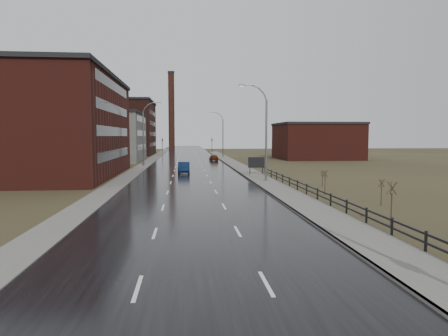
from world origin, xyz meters
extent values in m
cube|color=black|center=(0.00, 60.00, 0.03)|extent=(14.00, 300.00, 0.06)
cube|color=#595651|center=(8.60, 35.00, 0.09)|extent=(3.20, 180.00, 0.18)
cube|color=slate|center=(7.08, 35.00, 0.09)|extent=(0.16, 180.00, 0.18)
cube|color=#595651|center=(-8.20, 60.00, 0.06)|extent=(2.40, 260.00, 0.12)
cube|color=#471914|center=(-21.00, 45.00, 6.50)|extent=(22.00, 28.00, 13.00)
cube|color=black|center=(-21.00, 45.00, 13.25)|extent=(22.44, 28.56, 0.50)
cube|color=black|center=(-10.02, 45.00, 3.00)|extent=(0.06, 22.40, 1.20)
cube|color=black|center=(-10.02, 45.00, 6.00)|extent=(0.06, 22.40, 1.20)
cube|color=black|center=(-10.02, 45.00, 9.00)|extent=(0.06, 22.40, 1.20)
cube|color=black|center=(-10.02, 45.00, 12.00)|extent=(0.06, 22.40, 1.20)
cube|color=slate|center=(-18.00, 78.00, 5.00)|extent=(16.00, 20.00, 10.00)
cube|color=black|center=(-18.00, 78.00, 10.25)|extent=(16.32, 20.40, 0.50)
cube|color=black|center=(-10.02, 78.00, 3.00)|extent=(0.06, 16.00, 1.20)
cube|color=black|center=(-10.02, 78.00, 6.00)|extent=(0.06, 16.00, 1.20)
cube|color=black|center=(-10.02, 78.00, 9.00)|extent=(0.06, 16.00, 1.20)
cube|color=#331611|center=(-23.00, 108.00, 7.50)|extent=(26.00, 24.00, 15.00)
cube|color=black|center=(-23.00, 108.00, 15.25)|extent=(26.52, 24.48, 0.50)
cube|color=black|center=(-10.02, 108.00, 3.00)|extent=(0.06, 19.20, 1.20)
cube|color=black|center=(-10.02, 108.00, 6.00)|extent=(0.06, 19.20, 1.20)
cube|color=black|center=(-10.02, 108.00, 9.00)|extent=(0.06, 19.20, 1.20)
cube|color=black|center=(-10.02, 108.00, 12.00)|extent=(0.06, 19.20, 1.20)
cube|color=#471914|center=(30.30, 82.00, 4.00)|extent=(18.00, 16.00, 8.00)
cube|color=black|center=(30.30, 82.00, 8.25)|extent=(18.36, 16.32, 0.50)
cylinder|color=#331611|center=(-6.00, 150.00, 15.00)|extent=(2.40, 2.40, 30.00)
cylinder|color=black|center=(-6.00, 150.00, 30.30)|extent=(2.70, 2.70, 0.80)
cylinder|color=slate|center=(8.80, 36.00, 4.75)|extent=(0.24, 0.24, 9.50)
cylinder|color=slate|center=(8.63, 36.00, 9.90)|extent=(0.51, 0.14, 0.98)
cylinder|color=slate|center=(8.16, 36.00, 10.62)|extent=(0.81, 0.14, 0.81)
cylinder|color=slate|center=(7.44, 36.00, 11.09)|extent=(0.98, 0.14, 0.51)
cylinder|color=slate|center=(6.60, 36.00, 11.26)|extent=(1.01, 0.14, 0.14)
cube|color=slate|center=(5.91, 36.00, 11.21)|extent=(0.70, 0.28, 0.18)
cube|color=silver|center=(5.91, 36.00, 11.11)|extent=(0.50, 0.20, 0.04)
cylinder|color=slate|center=(-8.00, 62.00, 4.75)|extent=(0.24, 0.24, 9.50)
cylinder|color=slate|center=(-7.83, 62.00, 9.90)|extent=(0.51, 0.14, 0.98)
cylinder|color=slate|center=(-7.36, 62.00, 10.62)|extent=(0.81, 0.14, 0.81)
cylinder|color=slate|center=(-6.64, 62.00, 11.09)|extent=(0.98, 0.14, 0.51)
cylinder|color=slate|center=(-5.80, 62.00, 11.26)|extent=(1.01, 0.14, 0.14)
cube|color=slate|center=(-5.11, 62.00, 11.21)|extent=(0.70, 0.28, 0.18)
cube|color=silver|center=(-5.11, 62.00, 11.11)|extent=(0.50, 0.20, 0.04)
cylinder|color=slate|center=(8.80, 90.00, 4.75)|extent=(0.24, 0.24, 9.50)
cylinder|color=slate|center=(8.63, 90.00, 9.90)|extent=(0.51, 0.14, 0.98)
cylinder|color=slate|center=(8.16, 90.00, 10.62)|extent=(0.81, 0.14, 0.81)
cylinder|color=slate|center=(7.44, 90.00, 11.09)|extent=(0.98, 0.14, 0.51)
cylinder|color=slate|center=(6.60, 90.00, 11.26)|extent=(1.01, 0.14, 0.14)
cube|color=slate|center=(5.91, 90.00, 11.21)|extent=(0.70, 0.28, 0.18)
cube|color=silver|center=(5.91, 90.00, 11.11)|extent=(0.50, 0.20, 0.04)
cube|color=black|center=(10.30, 7.00, 0.55)|extent=(0.10, 0.10, 1.10)
cube|color=black|center=(10.30, 10.00, 0.55)|extent=(0.10, 0.10, 1.10)
cube|color=black|center=(10.30, 13.00, 0.55)|extent=(0.10, 0.10, 1.10)
cube|color=black|center=(10.30, 16.00, 0.55)|extent=(0.10, 0.10, 1.10)
cube|color=black|center=(10.30, 19.00, 0.55)|extent=(0.10, 0.10, 1.10)
cube|color=black|center=(10.30, 22.00, 0.55)|extent=(0.10, 0.10, 1.10)
cube|color=black|center=(10.30, 25.00, 0.55)|extent=(0.10, 0.10, 1.10)
cube|color=black|center=(10.30, 28.00, 0.55)|extent=(0.10, 0.10, 1.10)
cube|color=black|center=(10.30, 31.00, 0.55)|extent=(0.10, 0.10, 1.10)
cube|color=black|center=(10.30, 34.00, 0.55)|extent=(0.10, 0.10, 1.10)
cube|color=black|center=(10.30, 37.00, 0.55)|extent=(0.10, 0.10, 1.10)
cube|color=black|center=(10.30, 40.00, 0.55)|extent=(0.10, 0.10, 1.10)
cube|color=black|center=(10.30, 43.00, 0.55)|extent=(0.10, 0.10, 1.10)
cube|color=black|center=(10.30, 18.50, 0.95)|extent=(0.08, 53.00, 0.10)
cube|color=black|center=(10.30, 18.50, 0.55)|extent=(0.08, 53.00, 0.10)
cylinder|color=#382D23|center=(11.75, 12.79, 0.99)|extent=(0.08, 0.08, 1.98)
cylinder|color=#382D23|center=(11.80, 12.79, 2.28)|extent=(0.04, 0.67, 0.78)
cylinder|color=#382D23|center=(11.77, 12.84, 2.28)|extent=(0.63, 0.25, 0.79)
cylinder|color=#382D23|center=(11.71, 12.82, 2.28)|extent=(0.38, 0.56, 0.80)
cylinder|color=#382D23|center=(11.71, 12.76, 2.28)|extent=(0.38, 0.56, 0.80)
cylinder|color=#382D23|center=(11.77, 12.75, 2.28)|extent=(0.63, 0.25, 0.79)
cylinder|color=#382D23|center=(14.59, 19.59, 0.76)|extent=(0.08, 0.08, 1.52)
cylinder|color=#382D23|center=(14.64, 19.59, 1.75)|extent=(0.04, 0.52, 0.60)
cylinder|color=#382D23|center=(14.60, 19.63, 1.75)|extent=(0.49, 0.20, 0.61)
cylinder|color=#382D23|center=(14.55, 19.62, 1.75)|extent=(0.30, 0.44, 0.62)
cylinder|color=#382D23|center=(14.55, 19.56, 1.75)|extent=(0.30, 0.44, 0.62)
cylinder|color=#382D23|center=(14.60, 19.54, 1.75)|extent=(0.49, 0.20, 0.61)
cylinder|color=#382D23|center=(12.22, 25.60, 0.84)|extent=(0.08, 0.08, 1.67)
cylinder|color=#382D23|center=(12.27, 25.60, 1.92)|extent=(0.04, 0.57, 0.66)
cylinder|color=#382D23|center=(12.23, 25.65, 1.92)|extent=(0.54, 0.21, 0.67)
cylinder|color=#382D23|center=(12.18, 25.63, 1.92)|extent=(0.32, 0.48, 0.68)
cylinder|color=#382D23|center=(12.18, 25.57, 1.92)|extent=(0.32, 0.48, 0.68)
cylinder|color=#382D23|center=(12.23, 25.55, 1.92)|extent=(0.54, 0.21, 0.67)
cylinder|color=#382D23|center=(13.88, 31.05, 0.63)|extent=(0.08, 0.08, 1.25)
cylinder|color=#382D23|center=(13.93, 31.05, 1.44)|extent=(0.04, 0.43, 0.50)
cylinder|color=#382D23|center=(13.90, 31.10, 1.44)|extent=(0.41, 0.17, 0.51)
cylinder|color=#382D23|center=(13.84, 31.08, 1.44)|extent=(0.25, 0.37, 0.52)
cylinder|color=#382D23|center=(13.84, 31.02, 1.44)|extent=(0.25, 0.37, 0.52)
cylinder|color=#382D23|center=(13.90, 31.01, 1.44)|extent=(0.41, 0.17, 0.51)
cube|color=black|center=(8.23, 44.18, 0.90)|extent=(0.10, 0.10, 1.80)
cube|color=black|center=(9.97, 44.18, 0.90)|extent=(0.10, 0.10, 1.80)
cube|color=silver|center=(9.10, 44.13, 1.78)|extent=(2.17, 0.08, 1.36)
cube|color=black|center=(9.10, 44.08, 1.78)|extent=(2.27, 0.04, 1.46)
cylinder|color=black|center=(-8.00, 120.00, 2.60)|extent=(0.16, 0.16, 5.20)
imported|color=black|center=(-8.00, 120.00, 4.75)|extent=(0.58, 2.73, 1.10)
sphere|color=#FF190C|center=(-8.00, 119.85, 5.05)|extent=(0.18, 0.18, 0.18)
cylinder|color=black|center=(8.00, 120.00, 2.60)|extent=(0.16, 0.16, 5.20)
imported|color=black|center=(8.00, 120.00, 4.75)|extent=(0.58, 2.73, 1.10)
sphere|color=#FF190C|center=(8.00, 119.85, 5.05)|extent=(0.18, 0.18, 0.18)
imported|color=#0C1C3D|center=(-0.84, 48.11, 0.79)|extent=(1.68, 4.79, 1.58)
imported|color=#4E1D0D|center=(5.50, 76.24, 0.70)|extent=(1.92, 4.19, 1.39)
camera|label=1|loc=(-0.58, -9.88, 5.40)|focal=32.00mm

